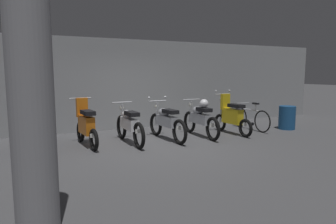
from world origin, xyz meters
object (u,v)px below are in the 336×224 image
motorbike_slot_4 (200,118)px  motorbike_slot_1 (86,125)px  motorbike_slot_0 (40,127)px  motorbike_slot_2 (129,124)px  support_pillar (32,106)px  trash_bin (287,118)px  bicycle (251,118)px  motorbike_slot_5 (231,116)px  motorbike_slot_3 (166,122)px

motorbike_slot_4 → motorbike_slot_1: bearing=175.8°
motorbike_slot_0 → motorbike_slot_4: size_ratio=0.86×
motorbike_slot_0 → motorbike_slot_2: bearing=-3.9°
motorbike_slot_0 → support_pillar: bearing=-92.5°
support_pillar → trash_bin: size_ratio=3.83×
motorbike_slot_1 → bicycle: motorbike_slot_1 is taller
support_pillar → motorbike_slot_5: bearing=33.9°
bicycle → motorbike_slot_0: bearing=-179.7°
motorbike_slot_2 → trash_bin: bearing=-2.7°
motorbike_slot_0 → bicycle: size_ratio=0.97×
motorbike_slot_0 → motorbike_slot_2: motorbike_slot_0 is taller
motorbike_slot_3 → motorbike_slot_4: motorbike_slot_3 is taller
motorbike_slot_4 → motorbike_slot_5: 1.05m
motorbike_slot_3 → support_pillar: bearing=-131.8°
motorbike_slot_1 → motorbike_slot_4: bearing=-4.2°
motorbike_slot_5 → bicycle: motorbike_slot_5 is taller
motorbike_slot_0 → motorbike_slot_5: same height
motorbike_slot_5 → motorbike_slot_2: bearing=178.4°
motorbike_slot_3 → trash_bin: 4.19m
support_pillar → trash_bin: bearing=24.9°
motorbike_slot_2 → support_pillar: support_pillar is taller
motorbike_slot_2 → motorbike_slot_5: 3.14m
bicycle → trash_bin: (1.13, -0.41, 0.01)m
motorbike_slot_5 → motorbike_slot_0: bearing=177.5°
motorbike_slot_2 → motorbike_slot_3: size_ratio=1.00×
trash_bin → motorbike_slot_0: bearing=177.0°
motorbike_slot_0 → motorbike_slot_3: bearing=-2.8°
motorbike_slot_0 → motorbike_slot_4: (4.20, -0.18, -0.04)m
motorbike_slot_2 → motorbike_slot_4: size_ratio=1.00×
motorbike_slot_5 → bicycle: 1.00m
support_pillar → motorbike_slot_0: bearing=87.5°
motorbike_slot_4 → support_pillar: 5.78m
motorbike_slot_1 → support_pillar: (-1.22, -3.91, 0.91)m
motorbike_slot_1 → motorbike_slot_5: motorbike_slot_5 is taller
motorbike_slot_1 → trash_bin: bearing=-3.9°
motorbike_slot_0 → trash_bin: motorbike_slot_0 is taller
trash_bin → bicycle: bearing=159.9°
motorbike_slot_1 → motorbike_slot_4: (3.15, -0.23, 0.00)m
motorbike_slot_1 → motorbike_slot_2: 1.07m
motorbike_slot_0 → trash_bin: bearing=-3.0°
motorbike_slot_2 → motorbike_slot_5: (3.14, -0.09, 0.04)m
motorbike_slot_1 → motorbike_slot_3: size_ratio=0.86×
motorbike_slot_1 → bicycle: bearing=-0.2°
motorbike_slot_2 → trash_bin: 5.23m
motorbike_slot_2 → motorbike_slot_1: bearing=169.8°
motorbike_slot_2 → support_pillar: 4.45m
motorbike_slot_5 → motorbike_slot_4: bearing=177.4°
motorbike_slot_4 → bicycle: size_ratio=1.13×
support_pillar → motorbike_slot_1: bearing=72.7°
motorbike_slot_0 → motorbike_slot_5: size_ratio=0.99×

